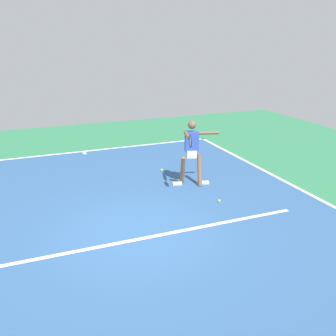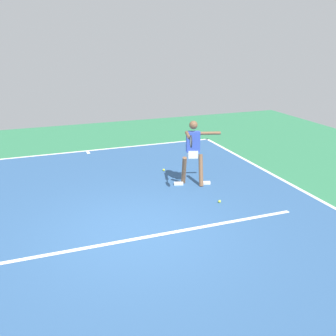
{
  "view_description": "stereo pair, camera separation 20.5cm",
  "coord_description": "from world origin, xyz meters",
  "views": [
    {
      "loc": [
        1.96,
        6.51,
        3.68
      ],
      "look_at": [
        -1.04,
        -0.98,
        0.9
      ],
      "focal_mm": 40.96,
      "sensor_mm": 36.0,
      "label": 1
    },
    {
      "loc": [
        1.77,
        6.58,
        3.68
      ],
      "look_at": [
        -1.04,
        -0.98,
        0.9
      ],
      "focal_mm": 40.96,
      "sensor_mm": 36.0,
      "label": 2
    }
  ],
  "objects": [
    {
      "name": "court_line_baseline_near",
      "position": [
        0.0,
        -6.07,
        0.0
      ],
      "size": [
        9.13,
        0.1,
        0.01
      ],
      "primitive_type": "cube",
      "color": "white",
      "rests_on": "ground_plane"
    },
    {
      "name": "court_surface",
      "position": [
        0.0,
        0.0,
        0.0
      ],
      "size": [
        9.13,
        12.25,
        0.0
      ],
      "primitive_type": "cube",
      "color": "#2D5484",
      "rests_on": "ground_plane"
    },
    {
      "name": "court_line_centre_mark",
      "position": [
        0.0,
        -5.87,
        0.0
      ],
      "size": [
        0.1,
        0.3,
        0.01
      ],
      "primitive_type": "cube",
      "color": "white",
      "rests_on": "ground_plane"
    },
    {
      "name": "tennis_ball_by_sideline",
      "position": [
        -1.75,
        -3.23,
        0.03
      ],
      "size": [
        0.07,
        0.07,
        0.07
      ],
      "primitive_type": "sphere",
      "color": "#CCE033",
      "rests_on": "ground_plane"
    },
    {
      "name": "court_line_sideline_left",
      "position": [
        -4.52,
        0.0,
        0.0
      ],
      "size": [
        0.1,
        12.25,
        0.01
      ],
      "primitive_type": "cube",
      "color": "white",
      "rests_on": "ground_plane"
    },
    {
      "name": "ground_plane",
      "position": [
        0.0,
        0.0,
        0.0
      ],
      "size": [
        20.77,
        20.77,
        0.0
      ],
      "primitive_type": "plane",
      "color": "#2D754C"
    },
    {
      "name": "court_line_service",
      "position": [
        0.0,
        0.28,
        0.0
      ],
      "size": [
        6.85,
        0.1,
        0.01
      ],
      "primitive_type": "cube",
      "color": "white",
      "rests_on": "ground_plane"
    },
    {
      "name": "tennis_ball_near_service_line",
      "position": [
        -2.21,
        -0.68,
        0.03
      ],
      "size": [
        0.07,
        0.07,
        0.07
      ],
      "primitive_type": "sphere",
      "color": "#C6E53D",
      "rests_on": "ground_plane"
    },
    {
      "name": "tennis_player",
      "position": [
        -2.08,
        -1.93,
        0.97
      ],
      "size": [
        1.15,
        1.2,
        1.72
      ],
      "rotation": [
        0.0,
        0.0,
        -0.29
      ],
      "color": "brown",
      "rests_on": "ground_plane"
    }
  ]
}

